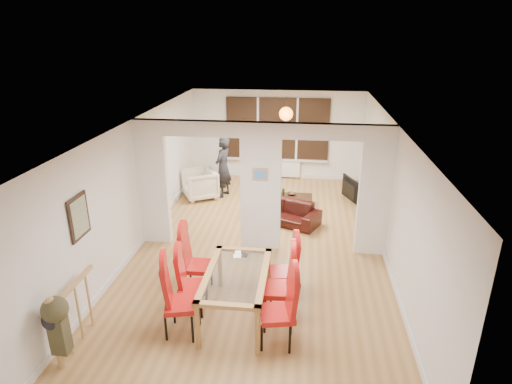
% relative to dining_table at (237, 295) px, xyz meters
% --- Properties ---
extents(floor, '(5.00, 9.00, 0.01)m').
position_rel_dining_table_xyz_m(floor, '(0.11, 2.36, -0.39)').
color(floor, '#A67943').
rests_on(floor, ground).
extents(room_walls, '(5.00, 9.00, 2.60)m').
position_rel_dining_table_xyz_m(room_walls, '(0.11, 2.36, 0.91)').
color(room_walls, silver).
rests_on(room_walls, floor).
extents(divider_wall, '(5.00, 0.18, 2.60)m').
position_rel_dining_table_xyz_m(divider_wall, '(0.11, 2.36, 0.91)').
color(divider_wall, white).
rests_on(divider_wall, floor).
extents(bay_window_blinds, '(3.00, 0.08, 1.80)m').
position_rel_dining_table_xyz_m(bay_window_blinds, '(0.11, 6.80, 1.11)').
color(bay_window_blinds, black).
rests_on(bay_window_blinds, room_walls).
extents(radiator, '(1.40, 0.08, 0.50)m').
position_rel_dining_table_xyz_m(radiator, '(0.11, 6.76, -0.09)').
color(radiator, white).
rests_on(radiator, floor).
extents(pendant_light, '(0.36, 0.36, 0.36)m').
position_rel_dining_table_xyz_m(pendant_light, '(0.41, 5.66, 1.76)').
color(pendant_light, orange).
rests_on(pendant_light, room_walls).
extents(stair_newel, '(0.40, 1.20, 1.10)m').
position_rel_dining_table_xyz_m(stair_newel, '(-2.14, -0.84, 0.16)').
color(stair_newel, tan).
rests_on(stair_newel, floor).
extents(wall_poster, '(0.04, 0.52, 0.67)m').
position_rel_dining_table_xyz_m(wall_poster, '(-2.36, -0.04, 1.21)').
color(wall_poster, gray).
rests_on(wall_poster, room_walls).
extents(pillar_photo, '(0.30, 0.03, 0.25)m').
position_rel_dining_table_xyz_m(pillar_photo, '(0.11, 2.26, 1.21)').
color(pillar_photo, '#4C8CD8').
rests_on(pillar_photo, divider_wall).
extents(dining_table, '(0.94, 1.66, 0.78)m').
position_rel_dining_table_xyz_m(dining_table, '(0.00, 0.00, 0.00)').
color(dining_table, '#A1723B').
rests_on(dining_table, floor).
extents(dining_chair_la, '(0.57, 0.57, 1.18)m').
position_rel_dining_table_xyz_m(dining_chair_la, '(-0.72, -0.48, 0.20)').
color(dining_chair_la, '#AA1411').
rests_on(dining_chair_la, floor).
extents(dining_chair_lb, '(0.47, 0.47, 1.05)m').
position_rel_dining_table_xyz_m(dining_chair_lb, '(-0.71, 0.06, 0.14)').
color(dining_chair_lb, '#AA1411').
rests_on(dining_chair_lb, floor).
extents(dining_chair_lc, '(0.46, 0.46, 1.14)m').
position_rel_dining_table_xyz_m(dining_chair_lc, '(-0.77, 0.61, 0.18)').
color(dining_chair_lc, '#AA1411').
rests_on(dining_chair_lc, floor).
extents(dining_chair_ra, '(0.56, 0.56, 1.17)m').
position_rel_dining_table_xyz_m(dining_chair_ra, '(0.66, -0.53, 0.20)').
color(dining_chair_ra, '#AA1411').
rests_on(dining_chair_ra, floor).
extents(dining_chair_rb, '(0.50, 0.50, 1.18)m').
position_rel_dining_table_xyz_m(dining_chair_rb, '(0.62, 0.07, 0.20)').
color(dining_chair_rb, '#AA1411').
rests_on(dining_chair_rb, floor).
extents(dining_chair_rc, '(0.51, 0.51, 1.08)m').
position_rel_dining_table_xyz_m(dining_chair_rc, '(0.67, 0.62, 0.15)').
color(dining_chair_rc, '#AA1411').
rests_on(dining_chair_rc, floor).
extents(sofa, '(1.88, 1.36, 0.51)m').
position_rel_dining_table_xyz_m(sofa, '(0.47, 3.64, -0.13)').
color(sofa, black).
rests_on(sofa, floor).
extents(armchair, '(1.11, 1.12, 0.76)m').
position_rel_dining_table_xyz_m(armchair, '(-1.78, 4.88, -0.01)').
color(armchair, beige).
rests_on(armchair, floor).
extents(person, '(0.68, 0.54, 1.62)m').
position_rel_dining_table_xyz_m(person, '(-1.19, 5.09, 0.42)').
color(person, black).
rests_on(person, floor).
extents(television, '(1.00, 0.52, 0.59)m').
position_rel_dining_table_xyz_m(television, '(2.11, 5.12, -0.09)').
color(television, black).
rests_on(television, floor).
extents(coffee_table, '(1.21, 0.78, 0.26)m').
position_rel_dining_table_xyz_m(coffee_table, '(0.61, 4.62, -0.26)').
color(coffee_table, black).
rests_on(coffee_table, floor).
extents(bottle, '(0.06, 0.06, 0.25)m').
position_rel_dining_table_xyz_m(bottle, '(0.45, 4.50, -0.01)').
color(bottle, '#143F19').
rests_on(bottle, coffee_table).
extents(bowl, '(0.22, 0.22, 0.05)m').
position_rel_dining_table_xyz_m(bowl, '(0.65, 4.71, -0.11)').
color(bowl, black).
rests_on(bowl, coffee_table).
extents(shoes, '(0.22, 0.24, 0.09)m').
position_rel_dining_table_xyz_m(shoes, '(-0.21, 1.94, -0.34)').
color(shoes, black).
rests_on(shoes, floor).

